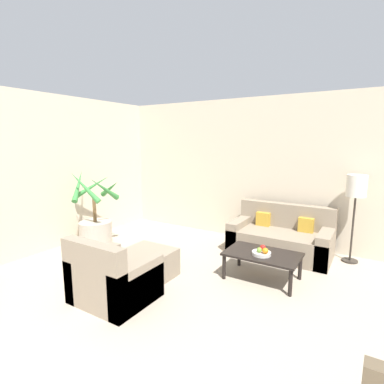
# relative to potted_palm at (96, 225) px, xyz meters

# --- Properties ---
(wall_back) EXTENTS (8.15, 0.06, 2.70)m
(wall_back) POSITION_rel_potted_palm_xyz_m (2.73, 1.92, 0.96)
(wall_back) COLOR beige
(wall_back) RESTS_ON ground_plane
(potted_palm) EXTENTS (0.91, 0.89, 1.40)m
(potted_palm) POSITION_rel_potted_palm_xyz_m (0.00, 0.00, 0.00)
(potted_palm) COLOR #ADA393
(potted_palm) RESTS_ON ground_plane
(sofa_loveseat) EXTENTS (1.63, 0.83, 0.82)m
(sofa_loveseat) POSITION_rel_potted_palm_xyz_m (2.98, 1.38, -0.12)
(sofa_loveseat) COLOR gray
(sofa_loveseat) RESTS_ON ground_plane
(floor_lamp) EXTENTS (0.29, 0.29, 1.39)m
(floor_lamp) POSITION_rel_potted_palm_xyz_m (4.02, 1.63, 0.76)
(floor_lamp) COLOR #2D2823
(floor_lamp) RESTS_ON ground_plane
(coffee_table) EXTENTS (0.99, 0.63, 0.38)m
(coffee_table) POSITION_rel_potted_palm_xyz_m (3.03, 0.29, -0.06)
(coffee_table) COLOR black
(coffee_table) RESTS_ON ground_plane
(fruit_bowl) EXTENTS (0.25, 0.25, 0.05)m
(fruit_bowl) POSITION_rel_potted_palm_xyz_m (3.04, 0.22, 0.01)
(fruit_bowl) COLOR beige
(fruit_bowl) RESTS_ON coffee_table
(apple_red) EXTENTS (0.08, 0.08, 0.08)m
(apple_red) POSITION_rel_potted_palm_xyz_m (3.04, 0.26, 0.08)
(apple_red) COLOR red
(apple_red) RESTS_ON fruit_bowl
(apple_green) EXTENTS (0.07, 0.07, 0.07)m
(apple_green) POSITION_rel_potted_palm_xyz_m (3.02, 0.18, 0.07)
(apple_green) COLOR olive
(apple_green) RESTS_ON fruit_bowl
(orange_fruit) EXTENTS (0.08, 0.08, 0.08)m
(orange_fruit) POSITION_rel_potted_palm_xyz_m (3.10, 0.17, 0.07)
(orange_fruit) COLOR orange
(orange_fruit) RESTS_ON fruit_bowl
(armchair) EXTENTS (0.88, 0.78, 0.80)m
(armchair) POSITION_rel_potted_palm_xyz_m (1.69, -1.19, -0.12)
(armchair) COLOR gray
(armchair) RESTS_ON ground_plane
(ottoman) EXTENTS (0.68, 0.53, 0.39)m
(ottoman) POSITION_rel_potted_palm_xyz_m (1.64, -0.44, -0.19)
(ottoman) COLOR gray
(ottoman) RESTS_ON ground_plane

